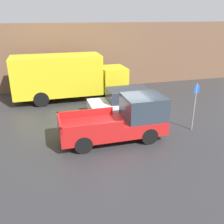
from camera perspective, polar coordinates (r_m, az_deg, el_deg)
ground_plane at (r=13.41m, az=2.77°, el=-4.57°), size 60.00×60.00×0.00m
building_wall at (r=21.12m, az=-5.03°, el=12.55°), size 28.00×0.15×5.26m
pickup_truck at (r=12.31m, az=2.47°, el=-1.85°), size 5.16×1.98×2.17m
car at (r=15.60m, az=3.36°, el=2.51°), size 4.64×1.92×1.61m
delivery_truck at (r=18.27m, az=-10.40°, el=8.07°), size 8.06×2.35×3.23m
parking_sign at (r=13.82m, az=18.35°, el=1.66°), size 0.30×0.07×2.59m
newspaper_box at (r=20.89m, az=-16.64°, el=5.68°), size 0.45×0.40×1.02m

